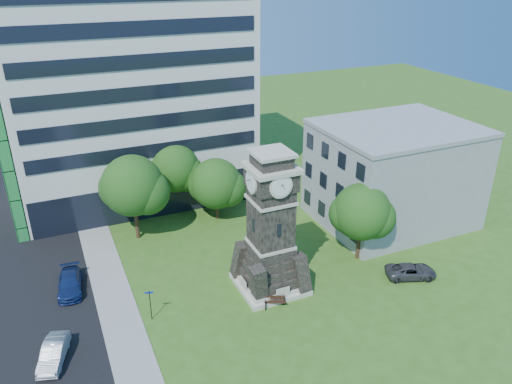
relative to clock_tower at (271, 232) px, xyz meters
name	(u,v)px	position (x,y,z in m)	size (l,w,h in m)	color
ground	(247,308)	(-3.00, -2.00, -5.28)	(160.00, 160.00, 0.00)	#355E1B
sidewalk	(115,302)	(-12.50, 3.00, -5.25)	(3.00, 70.00, 0.06)	gray
street	(0,331)	(-21.00, 3.00, -5.27)	(14.00, 80.00, 0.02)	black
clock_tower	(271,232)	(0.00, 0.00, 0.00)	(5.40, 5.40, 12.22)	beige
office_tall	(126,73)	(-6.20, 23.84, 8.94)	(26.20, 15.11, 28.60)	silver
office_low	(393,174)	(16.97, 6.00, -0.07)	(15.20, 12.20, 10.40)	#999C9E
car_street_mid	(54,353)	(-17.45, -1.92, -4.61)	(1.42, 4.07, 1.34)	#AFB2B7
car_street_north	(70,283)	(-15.64, 6.22, -4.60)	(1.90, 4.66, 1.35)	navy
car_east_lot	(411,271)	(11.85, -3.84, -4.67)	(2.02, 4.38, 1.22)	#424246
park_bench	(275,301)	(-0.83, -2.66, -4.80)	(1.77, 0.47, 0.92)	black
street_sign	(150,302)	(-10.25, -0.27, -3.61)	(0.64, 0.06, 2.66)	black
tree_nw	(134,188)	(-8.50, 12.78, 0.20)	(6.57, 5.97, 8.70)	#332114
tree_nc	(175,169)	(-3.36, 16.76, -0.25)	(5.88, 5.34, 7.91)	#332114
tree_ne	(217,185)	(0.15, 13.41, -1.34)	(5.90, 5.36, 6.78)	#332114
tree_east	(362,214)	(9.45, 0.69, -0.64)	(5.73, 5.21, 7.44)	#332114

